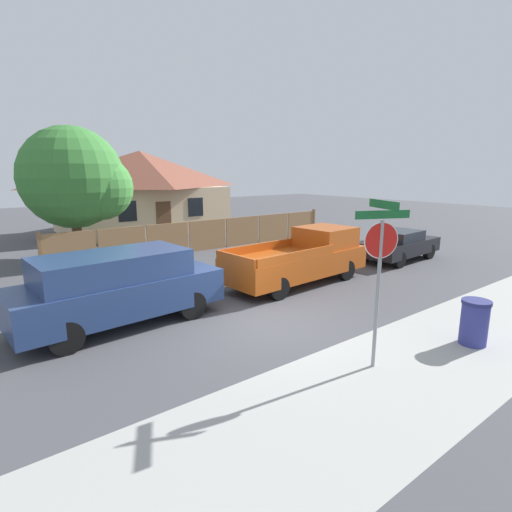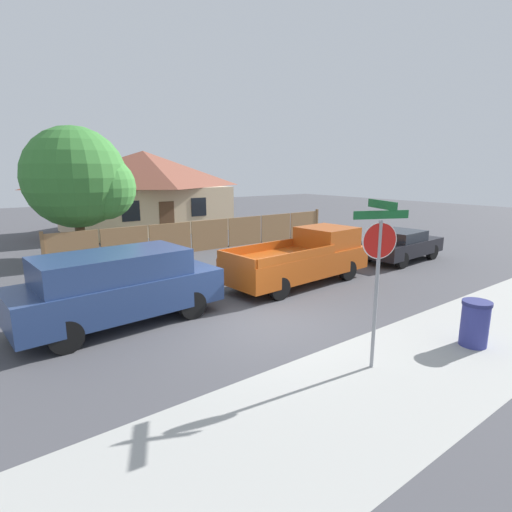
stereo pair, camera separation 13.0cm
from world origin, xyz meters
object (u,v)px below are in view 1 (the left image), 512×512
object	(u,v)px
red_suv	(118,286)
trash_bin	(474,322)
stop_sign	(380,256)
parked_sedan	(398,244)
house	(141,190)
oak_tree	(78,180)
orange_pickup	(302,258)

from	to	relation	value
red_suv	trash_bin	world-z (taller)	red_suv
red_suv	stop_sign	xyz separation A→B (m)	(3.14, -5.15, 1.22)
parked_sedan	house	bearing A→B (deg)	105.18
house	oak_tree	xyz separation A→B (m)	(-5.32, -6.54, 0.80)
red_suv	trash_bin	bearing A→B (deg)	-49.45
red_suv	parked_sedan	distance (m)	11.84
stop_sign	trash_bin	xyz separation A→B (m)	(2.58, -0.71, -1.70)
parked_sedan	oak_tree	bearing A→B (deg)	137.54
orange_pickup	parked_sedan	size ratio (longest dim) A/B	1.32
orange_pickup	trash_bin	xyz separation A→B (m)	(-0.51, -5.89, -0.34)
house	orange_pickup	distance (m)	14.99
house	red_suv	size ratio (longest dim) A/B	1.98
oak_tree	red_suv	distance (m)	8.81
red_suv	stop_sign	bearing A→B (deg)	-62.35
house	parked_sedan	size ratio (longest dim) A/B	2.43
red_suv	stop_sign	distance (m)	6.16
house	orange_pickup	world-z (taller)	house
red_suv	orange_pickup	distance (m)	6.23
orange_pickup	trash_bin	bearing A→B (deg)	-98.71
orange_pickup	trash_bin	distance (m)	5.92
red_suv	orange_pickup	world-z (taller)	red_suv
oak_tree	trash_bin	distance (m)	15.14
stop_sign	trash_bin	world-z (taller)	stop_sign
house	stop_sign	bearing A→B (deg)	-100.14
house	stop_sign	size ratio (longest dim) A/B	3.11
house	orange_pickup	xyz separation A→B (m)	(-0.50, -14.89, -1.70)
stop_sign	parked_sedan	bearing A→B (deg)	55.20
house	oak_tree	size ratio (longest dim) A/B	1.81
oak_tree	red_suv	bearing A→B (deg)	-99.54
house	oak_tree	world-z (taller)	oak_tree
house	orange_pickup	size ratio (longest dim) A/B	1.84
parked_sedan	trash_bin	bearing A→B (deg)	-139.90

